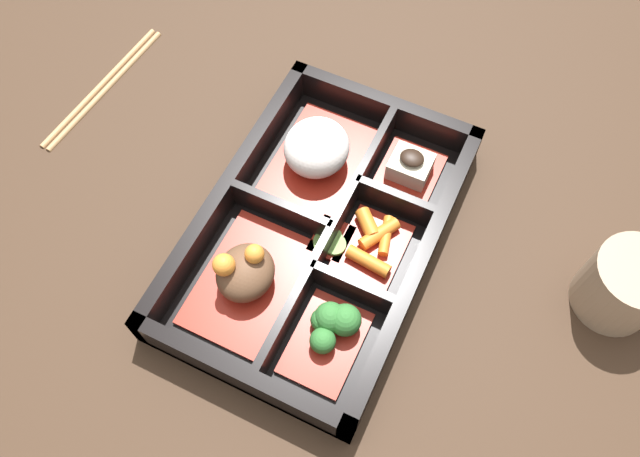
# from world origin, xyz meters

# --- Properties ---
(ground_plane) EXTENTS (3.00, 3.00, 0.00)m
(ground_plane) POSITION_xyz_m (0.00, 0.00, 0.00)
(ground_plane) COLOR #382619
(bento_base) EXTENTS (0.34, 0.22, 0.01)m
(bento_base) POSITION_xyz_m (0.00, 0.00, 0.01)
(bento_base) COLOR black
(bento_base) RESTS_ON ground_plane
(bento_rim) EXTENTS (0.34, 0.22, 0.05)m
(bento_rim) POSITION_xyz_m (0.00, -0.00, 0.02)
(bento_rim) COLOR black
(bento_rim) RESTS_ON ground_plane
(bowl_stew) EXTENTS (0.13, 0.09, 0.06)m
(bowl_stew) POSITION_xyz_m (-0.08, 0.04, 0.03)
(bowl_stew) COLOR maroon
(bowl_stew) RESTS_ON bento_base
(bowl_rice) EXTENTS (0.13, 0.09, 0.05)m
(bowl_rice) POSITION_xyz_m (0.08, 0.04, 0.03)
(bowl_rice) COLOR maroon
(bowl_rice) RESTS_ON bento_base
(bowl_greens) EXTENTS (0.09, 0.06, 0.04)m
(bowl_greens) POSITION_xyz_m (-0.09, -0.05, 0.02)
(bowl_greens) COLOR maroon
(bowl_greens) RESTS_ON bento_base
(bowl_carrots) EXTENTS (0.08, 0.06, 0.02)m
(bowl_carrots) POSITION_xyz_m (0.01, -0.05, 0.02)
(bowl_carrots) COLOR maroon
(bowl_carrots) RESTS_ON bento_base
(bowl_tofu) EXTENTS (0.08, 0.06, 0.04)m
(bowl_tofu) POSITION_xyz_m (0.11, -0.05, 0.02)
(bowl_tofu) COLOR maroon
(bowl_tofu) RESTS_ON bento_base
(bowl_pickles) EXTENTS (0.04, 0.04, 0.01)m
(bowl_pickles) POSITION_xyz_m (-0.00, -0.01, 0.01)
(bowl_pickles) COLOR maroon
(bowl_pickles) RESTS_ON bento_base
(tea_cup) EXTENTS (0.08, 0.08, 0.07)m
(tea_cup) POSITION_xyz_m (0.06, -0.28, 0.04)
(tea_cup) COLOR gray
(tea_cup) RESTS_ON ground_plane
(chopsticks) EXTENTS (0.20, 0.03, 0.01)m
(chopsticks) POSITION_xyz_m (0.07, 0.32, 0.00)
(chopsticks) COLOR #A87F51
(chopsticks) RESTS_ON ground_plane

